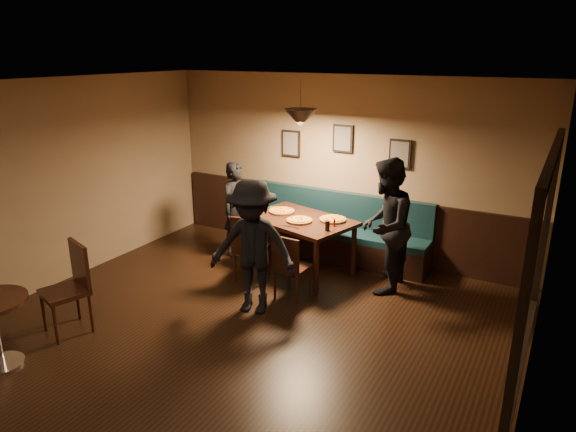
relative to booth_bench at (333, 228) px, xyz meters
The scene contains 28 objects.
floor 3.24m from the booth_bench, 90.00° to the right, with size 7.00×7.00×0.00m, color black.
ceiling 3.94m from the booth_bench, 90.00° to the right, with size 7.00×7.00×0.00m, color silver.
wall_back 0.95m from the booth_bench, 90.00° to the left, with size 6.00×6.00×0.00m, color #8C704F.
wall_left 4.48m from the booth_bench, 133.15° to the right, with size 7.00×7.00×0.00m, color #8C704F.
wall_right 4.48m from the booth_bench, 46.85° to the right, with size 7.00×7.00×0.00m, color #8C704F.
wainscot 0.27m from the booth_bench, 90.00° to the left, with size 5.88×0.06×1.00m, color black.
booth_bench is the anchor object (origin of this frame).
window_frame 4.13m from the booth_bench, 42.37° to the right, with size 0.06×2.56×1.86m, color black.
window_glass 4.11m from the booth_bench, 42.66° to the right, with size 2.40×2.40×0.00m, color black.
picture_left 1.52m from the booth_bench, 163.30° to the left, with size 0.32×0.04×0.42m, color black.
picture_center 1.38m from the booth_bench, 90.00° to the left, with size 0.32×0.04×0.42m, color black.
picture_right 1.52m from the booth_bench, 16.70° to the left, with size 0.32×0.04×0.42m, color black.
pendant_lamp 1.90m from the booth_bench, 107.56° to the right, with size 0.44×0.44×0.25m, color black.
dining_table 0.74m from the booth_bench, 107.56° to the right, with size 1.52×0.98×0.81m, color black.
chair_near_left 1.46m from the booth_bench, 117.24° to the right, with size 0.43×0.43×0.98m, color #32180E, non-canonical shape.
chair_near_right 1.52m from the booth_bench, 85.88° to the right, with size 0.40×0.40×0.90m, color black, non-canonical shape.
diner_left 1.53m from the booth_bench, 156.59° to the right, with size 0.55×0.36×1.50m, color black.
diner_right 1.33m from the booth_bench, 33.14° to the right, with size 0.89×0.69×1.82m, color black.
diner_front 2.10m from the booth_bench, 94.09° to the right, with size 1.09×0.63×1.69m, color black.
pizza_a 0.89m from the booth_bench, 135.80° to the right, with size 0.38×0.38×0.04m, color #CB5A26.
pizza_b 0.91m from the booth_bench, 100.82° to the right, with size 0.37×0.37×0.04m, color #C28324.
pizza_c 0.70m from the booth_bench, 67.07° to the right, with size 0.38×0.38×0.04m, color gold.
soda_glass 1.11m from the booth_bench, 70.53° to the right, with size 0.06×0.06×0.14m, color black.
tabasco_bottle 0.93m from the booth_bench, 65.22° to the right, with size 0.03×0.03×0.12m, color maroon.
napkin_a 0.97m from the booth_bench, 150.73° to the right, with size 0.14×0.14×0.01m, color #1C692A.
napkin_b 1.30m from the booth_bench, 130.00° to the right, with size 0.14×0.14×0.01m, color #1C6B2F.
cutlery_set 1.16m from the booth_bench, 99.58° to the right, with size 0.02×0.21×0.00m, color #B7B6BB.
cafe_chair_far 3.96m from the booth_bench, 116.32° to the right, with size 0.46×0.46×1.05m, color black, non-canonical shape.
Camera 1 is at (3.07, -3.77, 3.14)m, focal length 32.22 mm.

